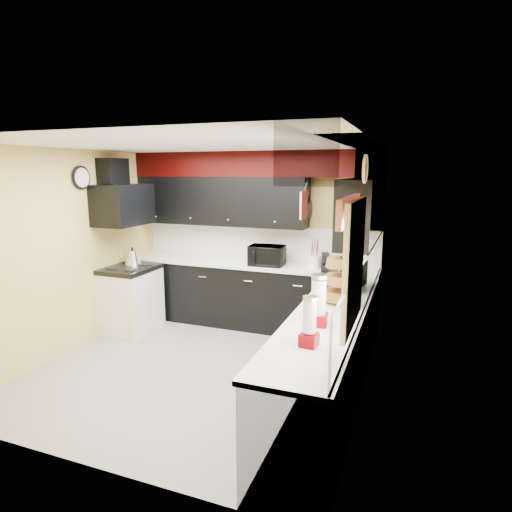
{
  "coord_description": "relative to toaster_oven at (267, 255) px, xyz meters",
  "views": [
    {
      "loc": [
        2.19,
        -4.08,
        2.23
      ],
      "look_at": [
        0.36,
        0.82,
        1.19
      ],
      "focal_mm": 30.0,
      "sensor_mm": 36.0,
      "label": 1
    }
  ],
  "objects": [
    {
      "name": "ceiling",
      "position": [
        -0.29,
        -1.43,
        1.42
      ],
      "size": [
        3.6,
        3.6,
        0.06
      ],
      "primitive_type": "cube",
      "color": "white",
      "rests_on": "wall_back"
    },
    {
      "name": "microwave",
      "position": [
        1.2,
        -0.79,
        0.01
      ],
      "size": [
        0.46,
        0.58,
        0.29
      ],
      "primitive_type": "imported",
      "rotation": [
        0.0,
        0.0,
        1.35
      ],
      "color": "black",
      "rests_on": "counter_right"
    },
    {
      "name": "dispenser_a",
      "position": [
        1.18,
        -2.08,
        0.08
      ],
      "size": [
        0.17,
        0.17,
        0.43
      ],
      "primitive_type": null,
      "rotation": [
        0.0,
        0.0,
        0.07
      ],
      "color": "#640B00",
      "rests_on": "counter_right"
    },
    {
      "name": "pan_mid",
      "position": [
        0.53,
        -0.01,
        0.67
      ],
      "size": [
        0.03,
        0.28,
        0.46
      ],
      "primitive_type": null,
      "color": "black",
      "rests_on": "upper_back"
    },
    {
      "name": "upper_back",
      "position": [
        -0.79,
        0.19,
        0.72
      ],
      "size": [
        2.6,
        0.35,
        0.7
      ],
      "primitive_type": "cube",
      "color": "black",
      "rests_on": "wall_back"
    },
    {
      "name": "hood",
      "position": [
        -1.84,
        -0.68,
        0.7
      ],
      "size": [
        0.5,
        0.78,
        0.55
      ],
      "primitive_type": "cube",
      "color": "black",
      "rests_on": "wall_left"
    },
    {
      "name": "cooktop",
      "position": [
        -1.79,
        -0.68,
        -0.19
      ],
      "size": [
        0.62,
        0.77,
        0.06
      ],
      "primitive_type": "cube",
      "color": "black",
      "rests_on": "stove"
    },
    {
      "name": "cab_right",
      "position": [
        1.21,
        -1.73,
        -0.63
      ],
      "size": [
        0.6,
        3.0,
        0.9
      ],
      "primitive_type": "cube",
      "color": "black",
      "rests_on": "ground"
    },
    {
      "name": "toaster_oven",
      "position": [
        0.0,
        0.0,
        0.0
      ],
      "size": [
        0.49,
        0.41,
        0.28
      ],
      "primitive_type": "imported",
      "rotation": [
        0.0,
        0.0,
        0.03
      ],
      "color": "black",
      "rests_on": "counter_back"
    },
    {
      "name": "upper_right",
      "position": [
        1.34,
        -0.53,
        0.72
      ],
      "size": [
        0.35,
        1.8,
        0.7
      ],
      "primitive_type": "cube",
      "color": "black",
      "rests_on": "wall_right"
    },
    {
      "name": "cut_board",
      "position": [
        0.54,
        -0.13,
        0.72
      ],
      "size": [
        0.03,
        0.26,
        0.35
      ],
      "primitive_type": "cube",
      "color": "white",
      "rests_on": "upper_back"
    },
    {
      "name": "valance",
      "position": [
        1.44,
        -2.33,
        0.87
      ],
      "size": [
        0.04,
        0.88,
        0.2
      ],
      "primitive_type": "cube",
      "color": "red",
      "rests_on": "wall_right"
    },
    {
      "name": "stove",
      "position": [
        -1.79,
        -0.68,
        -0.65
      ],
      "size": [
        0.6,
        0.75,
        0.86
      ],
      "primitive_type": "cube",
      "color": "white",
      "rests_on": "ground"
    },
    {
      "name": "counter_right",
      "position": [
        1.21,
        -1.73,
        -0.16
      ],
      "size": [
        0.64,
        3.02,
        0.04
      ],
      "primitive_type": "cube",
      "color": "white",
      "rests_on": "cab_right"
    },
    {
      "name": "dispenser_b",
      "position": [
        1.22,
        -2.54,
        0.04
      ],
      "size": [
        0.14,
        0.14,
        0.35
      ],
      "primitive_type": null,
      "rotation": [
        0.0,
        0.0,
        -0.11
      ],
      "color": "#720005",
      "rests_on": "counter_right"
    },
    {
      "name": "knife_block",
      "position": [
        0.81,
        0.06,
        -0.03
      ],
      "size": [
        0.14,
        0.16,
        0.21
      ],
      "primitive_type": "cube",
      "rotation": [
        0.0,
        0.0,
        0.36
      ],
      "color": "black",
      "rests_on": "counter_back"
    },
    {
      "name": "pan_top",
      "position": [
        0.53,
        0.12,
        0.92
      ],
      "size": [
        0.03,
        0.22,
        0.4
      ],
      "primitive_type": null,
      "color": "black",
      "rests_on": "upper_back"
    },
    {
      "name": "counter_back",
      "position": [
        -0.29,
        0.07,
        -0.16
      ],
      "size": [
        3.62,
        0.64,
        0.04
      ],
      "primitive_type": "cube",
      "color": "white",
      "rests_on": "cab_back"
    },
    {
      "name": "pan_low",
      "position": [
        0.53,
        0.25,
        0.64
      ],
      "size": [
        0.03,
        0.24,
        0.42
      ],
      "primitive_type": null,
      "color": "black",
      "rests_on": "upper_back"
    },
    {
      "name": "utensil_crock",
      "position": [
        0.67,
        0.06,
        -0.05
      ],
      "size": [
        0.17,
        0.17,
        0.17
      ],
      "primitive_type": "cylinder",
      "rotation": [
        0.0,
        0.0,
        -0.11
      ],
      "color": "white",
      "rests_on": "counter_back"
    },
    {
      "name": "hood_duct",
      "position": [
        -1.97,
        -0.68,
        1.12
      ],
      "size": [
        0.24,
        0.4,
        0.4
      ],
      "primitive_type": "cube",
      "color": "black",
      "rests_on": "wall_left"
    },
    {
      "name": "splash_right",
      "position": [
        1.5,
        -1.43,
        0.11
      ],
      "size": [
        0.02,
        3.6,
        0.5
      ],
      "primitive_type": "cube",
      "color": "white",
      "rests_on": "counter_right"
    },
    {
      "name": "soffit_back",
      "position": [
        -0.29,
        0.19,
        1.25
      ],
      "size": [
        3.6,
        0.36,
        0.35
      ],
      "primitive_type": "cube",
      "color": "black",
      "rests_on": "wall_back"
    },
    {
      "name": "wall_left",
      "position": [
        -2.09,
        -1.43,
        0.17
      ],
      "size": [
        0.06,
        3.6,
        2.5
      ],
      "primitive_type": "cube",
      "color": "#E0C666",
      "rests_on": "ground"
    },
    {
      "name": "splash_back",
      "position": [
        -0.29,
        0.36,
        0.11
      ],
      "size": [
        3.6,
        0.02,
        0.5
      ],
      "primitive_type": "cube",
      "color": "white",
      "rests_on": "counter_back"
    },
    {
      "name": "baskets",
      "position": [
        1.23,
        -1.38,
        0.1
      ],
      "size": [
        0.27,
        0.27,
        0.5
      ],
      "primitive_type": null,
      "color": "brown",
      "rests_on": "upper_right"
    },
    {
      "name": "deco_plate",
      "position": [
        1.48,
        -1.78,
        1.17
      ],
      "size": [
        0.03,
        0.24,
        0.24
      ],
      "primitive_type": null,
      "color": "white",
      "rests_on": "wall_right"
    },
    {
      "name": "window",
      "position": [
        1.5,
        -2.33,
        0.47
      ],
      "size": [
        0.03,
        0.86,
        0.96
      ],
      "primitive_type": null,
      "color": "white",
      "rests_on": "wall_right"
    },
    {
      "name": "wall_right",
      "position": [
        1.51,
        -1.43,
        0.17
      ],
      "size": [
        0.06,
        3.6,
        2.5
      ],
      "primitive_type": "cube",
      "color": "#E0C666",
      "rests_on": "ground"
    },
    {
      "name": "wall_back",
      "position": [
        -0.29,
        0.37,
        0.17
      ],
      "size": [
        3.6,
        0.06,
        2.5
      ],
      "primitive_type": "cube",
      "color": "#E0C666",
      "rests_on": "ground"
    },
    {
      "name": "ground",
      "position": [
        -0.29,
        -1.43,
        -1.08
      ],
      "size": [
        3.6,
        3.6,
        0.0
      ],
      "primitive_type": "plane",
      "color": "gray",
      "rests_on": "ground"
    },
    {
      "name": "cab_back",
      "position": [
        -0.29,
        0.07,
        -0.63
      ],
      "size": [
        3.6,
        0.6,
        0.9
      ],
      "primitive_type": "cube",
      "color": "black",
      "rests_on": "ground"
    },
    {
      "name": "kettle",
      "position": [
        -1.84,
        -0.53,
        -0.06
      ],
      "size": [
        0.26,
        0.26,
        0.2
      ],
      "primitive_type": null,
      "rotation": [
        0.0,
        0.0,
        -0.17
      ],
      "color": "silver",
      "rests_on": "cooktop"
    },
    {
      "name": "clock",
      "position": [
        -2.06,
        -1.18,
        1.07
      ],
      "size": [
        0.03,
        0.3,
        0.3
      ],
      "primitive_type": null,
      "color": "black",
      "rests_on": "wall_left"
    },
    {
      "name": "soffit_right",
      "position": [
        1.33,
        -1.61,
        1.25
      ],
      "size": [
        0.36,
        3.24,
        0.35
      ],
      "primitive_type": "cube",
      "color": "black",
      "rests_on": "wall_right"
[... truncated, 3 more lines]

